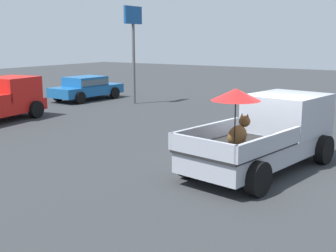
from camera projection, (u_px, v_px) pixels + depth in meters
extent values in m
plane|color=#2D3033|center=(260.00, 170.00, 11.71)|extent=(80.00, 80.00, 0.00)
cylinder|color=black|center=(262.00, 139.00, 13.55)|extent=(0.84, 0.41, 0.80)
cylinder|color=black|center=(324.00, 150.00, 12.25)|extent=(0.84, 0.41, 0.80)
cylinder|color=black|center=(189.00, 162.00, 11.01)|extent=(0.84, 0.41, 0.80)
cylinder|color=black|center=(258.00, 179.00, 9.71)|extent=(0.84, 0.41, 0.80)
cube|color=#9EA3AD|center=(260.00, 149.00, 11.60)|extent=(5.23, 2.61, 0.50)
cube|color=#9EA3AD|center=(287.00, 113.00, 12.46)|extent=(2.38, 2.18, 1.08)
cube|color=#4C606B|center=(304.00, 103.00, 13.14)|extent=(0.35, 1.71, 0.64)
cube|color=black|center=(236.00, 147.00, 10.71)|extent=(3.07, 2.28, 0.06)
cube|color=#9EA3AD|center=(206.00, 132.00, 11.27)|extent=(2.78, 0.57, 0.40)
cube|color=#9EA3AD|center=(270.00, 144.00, 10.06)|extent=(2.78, 0.57, 0.40)
cube|color=#9EA3AD|center=(202.00, 148.00, 9.69)|extent=(0.41, 1.83, 0.40)
ellipsoid|color=brown|center=(237.00, 136.00, 10.55)|extent=(0.72, 0.43, 0.52)
sphere|color=brown|center=(245.00, 121.00, 10.70)|extent=(0.32, 0.32, 0.28)
cone|color=brown|center=(242.00, 115.00, 10.73)|extent=(0.10, 0.10, 0.12)
cone|color=brown|center=(248.00, 116.00, 10.62)|extent=(0.10, 0.10, 0.12)
cylinder|color=black|center=(235.00, 124.00, 10.23)|extent=(0.03, 0.03, 1.20)
cone|color=red|center=(236.00, 94.00, 10.09)|extent=(1.33, 1.33, 0.28)
cylinder|color=black|center=(4.00, 107.00, 20.13)|extent=(0.79, 0.35, 0.76)
cylinder|color=black|center=(36.00, 109.00, 19.32)|extent=(0.79, 0.35, 0.76)
cube|color=red|center=(12.00, 88.00, 19.19)|extent=(2.10, 2.01, 1.00)
cylinder|color=black|center=(93.00, 91.00, 26.64)|extent=(0.67, 0.26, 0.66)
cylinder|color=black|center=(115.00, 93.00, 25.63)|extent=(0.67, 0.26, 0.66)
cylinder|color=black|center=(58.00, 95.00, 24.50)|extent=(0.67, 0.26, 0.66)
cylinder|color=black|center=(80.00, 98.00, 23.48)|extent=(0.67, 0.26, 0.66)
cube|color=#195999|center=(87.00, 90.00, 25.02)|extent=(4.39, 2.00, 0.52)
cube|color=#195999|center=(85.00, 82.00, 24.84)|extent=(2.19, 1.72, 0.56)
cube|color=#4C606B|center=(85.00, 82.00, 24.84)|extent=(2.13, 1.79, 0.32)
cylinder|color=#59595B|center=(134.00, 64.00, 23.27)|extent=(0.16, 0.16, 4.18)
cube|color=#194C8C|center=(133.00, 15.00, 22.78)|extent=(1.40, 0.12, 0.90)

